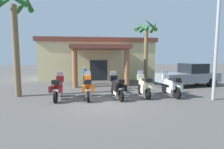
% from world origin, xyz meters
% --- Properties ---
extents(ground_plane, '(80.00, 80.00, 0.00)m').
position_xyz_m(ground_plane, '(0.00, 0.00, 0.00)').
color(ground_plane, '#514F4C').
extents(motel_building, '(12.93, 10.72, 4.48)m').
position_xyz_m(motel_building, '(-0.11, 11.66, 2.28)').
color(motel_building, beige).
rests_on(motel_building, ground_plane).
extents(motorcycle_maroon, '(0.71, 2.21, 1.61)m').
position_xyz_m(motorcycle_maroon, '(-2.59, 0.93, 0.70)').
color(motorcycle_maroon, black).
rests_on(motorcycle_maroon, ground_plane).
extents(motorcycle_orange, '(0.72, 2.21, 1.61)m').
position_xyz_m(motorcycle_orange, '(-0.82, 0.91, 0.70)').
color(motorcycle_orange, black).
rests_on(motorcycle_orange, ground_plane).
extents(motorcycle_black, '(0.87, 2.20, 1.61)m').
position_xyz_m(motorcycle_black, '(0.96, 0.88, 0.70)').
color(motorcycle_black, black).
rests_on(motorcycle_black, ground_plane).
extents(motorcycle_cream, '(0.72, 2.21, 1.61)m').
position_xyz_m(motorcycle_cream, '(2.73, 1.20, 0.70)').
color(motorcycle_cream, black).
rests_on(motorcycle_cream, ground_plane).
extents(motorcycle_silver, '(0.74, 2.21, 1.61)m').
position_xyz_m(motorcycle_silver, '(4.51, 1.17, 0.70)').
color(motorcycle_silver, black).
rests_on(motorcycle_silver, ground_plane).
extents(pedestrian, '(0.45, 0.35, 1.64)m').
position_xyz_m(pedestrian, '(-1.31, 6.20, 0.94)').
color(pedestrian, black).
rests_on(pedestrian, ground_plane).
extents(pickup_truck_gray, '(5.47, 2.86, 1.95)m').
position_xyz_m(pickup_truck_gray, '(7.55, 4.52, 0.94)').
color(pickup_truck_gray, black).
rests_on(pickup_truck_gray, ground_plane).
extents(palm_tree_roadside, '(2.43, 2.48, 6.63)m').
position_xyz_m(palm_tree_roadside, '(-5.30, 2.05, 4.66)').
color(palm_tree_roadside, brown).
rests_on(palm_tree_roadside, ground_plane).
extents(palm_tree_near_portico, '(2.19, 2.33, 5.95)m').
position_xyz_m(palm_tree_near_portico, '(4.51, 7.07, 4.18)').
color(palm_tree_near_portico, brown).
rests_on(palm_tree_near_portico, ground_plane).
extents(roadside_sign, '(1.40, 0.18, 7.65)m').
position_xyz_m(roadside_sign, '(6.61, -0.01, 5.05)').
color(roadside_sign, '#99999E').
rests_on(roadside_sign, ground_plane).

